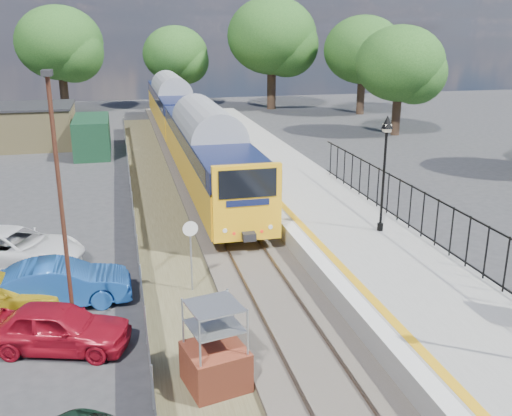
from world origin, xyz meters
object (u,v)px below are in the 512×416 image
object	(u,v)px
brick_plinth	(215,348)
speed_sign	(191,245)
victorian_lamp_north	(386,147)
carpark_lamp	(60,196)
train	(185,120)
car_white	(13,248)
car_blue	(60,284)
car_red	(58,327)

from	to	relation	value
brick_plinth	speed_sign	distance (m)	5.54
victorian_lamp_north	speed_sign	xyz separation A→B (m)	(-7.80, -1.95, -2.58)
victorian_lamp_north	carpark_lamp	distance (m)	12.24
train	car_white	world-z (taller)	train
train	brick_plinth	bearing A→B (deg)	-95.26
brick_plinth	car_blue	world-z (taller)	brick_plinth
brick_plinth	speed_sign	size ratio (longest dim) A/B	0.90
brick_plinth	car_blue	bearing A→B (deg)	126.58
speed_sign	brick_plinth	bearing A→B (deg)	-97.05
train	carpark_lamp	world-z (taller)	carpark_lamp
victorian_lamp_north	car_white	xyz separation A→B (m)	(-14.06, 1.80, -3.56)
train	carpark_lamp	size ratio (longest dim) A/B	5.36
victorian_lamp_north	car_white	world-z (taller)	victorian_lamp_north
victorian_lamp_north	car_red	xyz separation A→B (m)	(-11.89, -4.70, -3.62)
carpark_lamp	car_red	bearing A→B (deg)	-125.89
speed_sign	car_white	distance (m)	7.36
speed_sign	car_blue	size ratio (longest dim) A/B	0.57
brick_plinth	car_white	xyz separation A→B (m)	(-6.14, 9.26, -0.37)
car_blue	car_white	distance (m)	4.19
car_red	car_white	size ratio (longest dim) A/B	0.76
brick_plinth	car_white	size ratio (longest dim) A/B	0.44
speed_sign	car_blue	xyz separation A→B (m)	(-4.26, 0.07, -0.98)
speed_sign	carpark_lamp	world-z (taller)	carpark_lamp
car_blue	car_white	bearing A→B (deg)	27.88
train	car_blue	size ratio (longest dim) A/B	9.11
speed_sign	car_blue	bearing A→B (deg)	173.22
car_white	speed_sign	bearing A→B (deg)	-98.35
car_red	car_blue	bearing A→B (deg)	20.60
train	brick_plinth	world-z (taller)	train
train	victorian_lamp_north	bearing A→B (deg)	-75.83
train	speed_sign	bearing A→B (deg)	-96.22
car_blue	train	bearing A→B (deg)	-17.14
victorian_lamp_north	brick_plinth	world-z (taller)	victorian_lamp_north
victorian_lamp_north	brick_plinth	bearing A→B (deg)	-136.70
car_white	victorian_lamp_north	bearing A→B (deg)	-74.73
carpark_lamp	car_white	bearing A→B (deg)	113.12
victorian_lamp_north	carpark_lamp	size ratio (longest dim) A/B	0.60
car_blue	victorian_lamp_north	bearing A→B (deg)	-81.82
brick_plinth	car_red	distance (m)	4.86
car_blue	car_white	xyz separation A→B (m)	(-2.00, 3.68, -0.00)
speed_sign	car_blue	world-z (taller)	speed_sign
train	car_red	world-z (taller)	train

